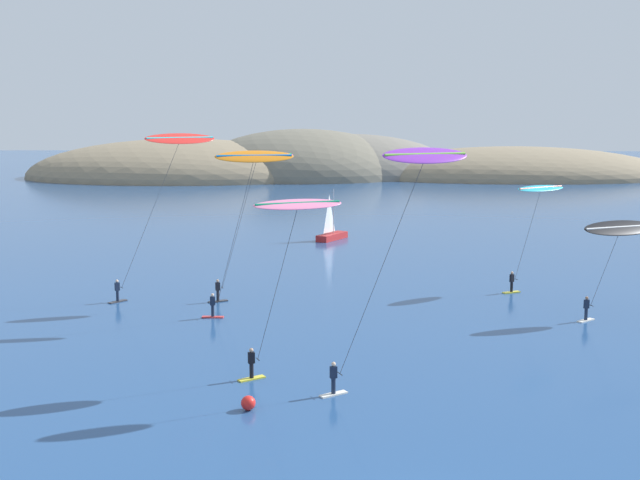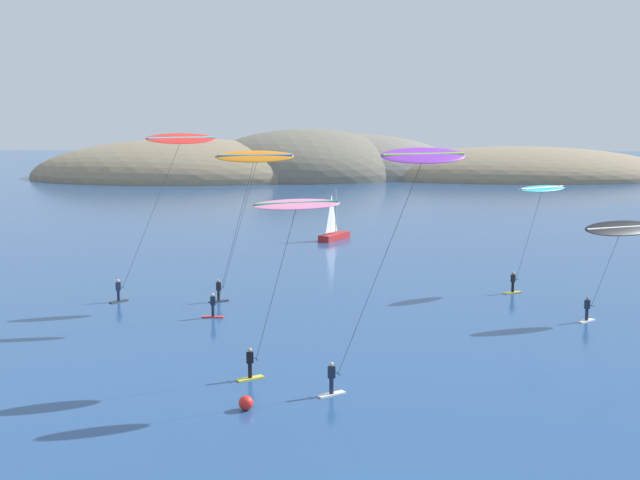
% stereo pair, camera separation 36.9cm
% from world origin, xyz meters
% --- Properties ---
extents(headland_island, '(147.88, 52.85, 21.84)m').
position_xyz_m(headland_island, '(-9.66, 160.07, 0.00)').
color(headland_island, '#84755B').
rests_on(headland_island, ground).
extents(sailboat_near, '(3.78, 5.63, 5.70)m').
position_xyz_m(sailboat_near, '(-4.57, 63.93, 0.64)').
color(sailboat_near, '#B22323').
rests_on(sailboat_near, ground).
extents(kitesurfer_black, '(6.12, 3.75, 6.77)m').
position_xyz_m(kitesurfer_black, '(15.50, 28.84, 5.91)').
color(kitesurfer_black, silver).
rests_on(kitesurfer_black, ground).
extents(kitesurfer_red, '(7.75, 6.24, 12.54)m').
position_xyz_m(kitesurfer_red, '(-16.02, 35.30, 11.32)').
color(kitesurfer_red, '#2D2D33').
rests_on(kitesurfer_red, ground).
extents(kitesurfer_orange, '(6.45, 2.49, 11.52)m').
position_xyz_m(kitesurfer_orange, '(-9.49, 28.56, 10.21)').
color(kitesurfer_orange, red).
rests_on(kitesurfer_orange, ground).
extents(kitesurfer_purple, '(7.74, 4.34, 12.27)m').
position_xyz_m(kitesurfer_purple, '(0.61, 14.59, 10.83)').
color(kitesurfer_purple, silver).
rests_on(kitesurfer_purple, ground).
extents(kitesurfer_pink, '(5.70, 3.37, 9.49)m').
position_xyz_m(kitesurfer_pink, '(-5.69, 15.90, 8.47)').
color(kitesurfer_pink, yellow).
rests_on(kitesurfer_pink, ground).
extents(kitesurfer_magenta, '(6.52, 3.26, 11.24)m').
position_xyz_m(kitesurfer_magenta, '(-9.88, 33.69, 10.03)').
color(kitesurfer_magenta, '#2D2D33').
rests_on(kitesurfer_magenta, ground).
extents(kitesurfer_cyan, '(5.61, 4.34, 8.37)m').
position_xyz_m(kitesurfer_cyan, '(12.20, 38.21, 7.45)').
color(kitesurfer_cyan, yellow).
rests_on(kitesurfer_cyan, ground).
extents(marker_buoy, '(0.70, 0.70, 0.70)m').
position_xyz_m(marker_buoy, '(-7.52, 10.42, 0.35)').
color(marker_buoy, red).
rests_on(marker_buoy, ground).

